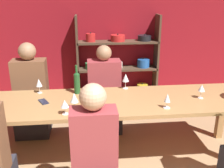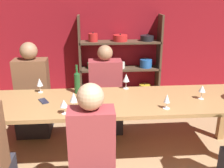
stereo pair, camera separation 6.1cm
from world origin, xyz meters
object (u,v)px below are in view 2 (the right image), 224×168
at_px(cell_phone, 44,101).
at_px(wine_glass_red_a, 74,98).
at_px(wine_glass_white_b, 167,99).
at_px(person_far_b, 34,100).
at_px(wine_glass_white_a, 202,89).
at_px(person_near_c, 92,167).
at_px(dining_table, 113,107).
at_px(wine_glass_white_d, 126,78).
at_px(wine_bottle_green, 77,82).
at_px(shelf_unit, 120,65).
at_px(wine_glass_white_c, 40,83).
at_px(wine_glass_red_b, 64,104).
at_px(person_far_a, 105,99).

bearing_deg(cell_phone, wine_glass_red_a, -29.63).
bearing_deg(wine_glass_white_b, person_far_b, 146.60).
xyz_separation_m(wine_glass_red_a, person_far_b, (-0.61, 0.92, -0.39)).
height_order(wine_glass_white_a, person_near_c, person_near_c).
height_order(dining_table, person_far_b, person_far_b).
xyz_separation_m(dining_table, cell_phone, (-0.74, 0.03, 0.08)).
bearing_deg(wine_glass_white_a, wine_glass_white_d, 153.62).
distance_m(wine_bottle_green, wine_glass_red_a, 0.41).
xyz_separation_m(shelf_unit, wine_glass_white_b, (0.21, -2.24, 0.25)).
bearing_deg(dining_table, wine_glass_white_a, -2.44).
relative_size(wine_glass_red_a, cell_phone, 0.99).
height_order(wine_glass_red_a, wine_glass_white_c, wine_glass_white_c).
bearing_deg(shelf_unit, wine_glass_red_b, -109.26).
relative_size(dining_table, wine_glass_white_a, 19.48).
bearing_deg(cell_phone, wine_bottle_green, 32.14).
height_order(wine_glass_white_c, person_near_c, person_near_c).
bearing_deg(person_near_c, wine_glass_white_c, 119.38).
height_order(wine_bottle_green, wine_glass_red_b, wine_bottle_green).
xyz_separation_m(wine_bottle_green, person_far_a, (0.35, 0.53, -0.45)).
relative_size(dining_table, wine_glass_red_a, 18.71).
relative_size(shelf_unit, cell_phone, 8.87).
distance_m(wine_glass_white_a, wine_glass_red_b, 1.48).
relative_size(wine_glass_white_a, wine_glass_white_b, 1.02).
bearing_deg(wine_bottle_green, wine_glass_white_d, 9.59).
relative_size(wine_glass_white_a, wine_glass_red_b, 1.09).
xyz_separation_m(shelf_unit, wine_glass_white_a, (0.66, -2.03, 0.26)).
xyz_separation_m(shelf_unit, wine_glass_red_a, (-0.71, -2.15, 0.26)).
bearing_deg(wine_bottle_green, cell_phone, -147.86).
bearing_deg(shelf_unit, dining_table, -98.74).
height_order(shelf_unit, person_near_c, shelf_unit).
height_order(shelf_unit, wine_glass_white_b, shelf_unit).
relative_size(wine_glass_red_a, person_far_a, 0.14).
distance_m(wine_bottle_green, person_near_c, 1.08).
height_order(wine_glass_red_a, person_far_a, person_far_a).
relative_size(wine_bottle_green, wine_glass_white_b, 2.18).
xyz_separation_m(wine_glass_white_a, cell_phone, (-1.70, 0.07, -0.11)).
bearing_deg(cell_phone, person_far_b, 110.43).
bearing_deg(wine_glass_red_a, cell_phone, 150.37).
bearing_deg(person_far_a, wine_glass_white_d, 117.69).
height_order(wine_glass_white_a, wine_glass_white_b, wine_glass_white_a).
bearing_deg(person_far_a, cell_phone, 46.97).
xyz_separation_m(wine_glass_red_b, cell_phone, (-0.25, 0.31, -0.10)).
xyz_separation_m(dining_table, person_far_b, (-1.01, 0.76, -0.21)).
bearing_deg(wine_glass_white_b, wine_glass_white_c, 157.47).
xyz_separation_m(wine_glass_white_b, wine_glass_white_d, (-0.33, 0.60, 0.03)).
relative_size(cell_phone, person_near_c, 0.14).
distance_m(wine_glass_white_a, cell_phone, 1.71).
distance_m(shelf_unit, wine_glass_white_a, 2.15).
xyz_separation_m(shelf_unit, person_far_b, (-1.32, -1.23, -0.13)).
distance_m(wine_glass_red_b, person_near_c, 0.65).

